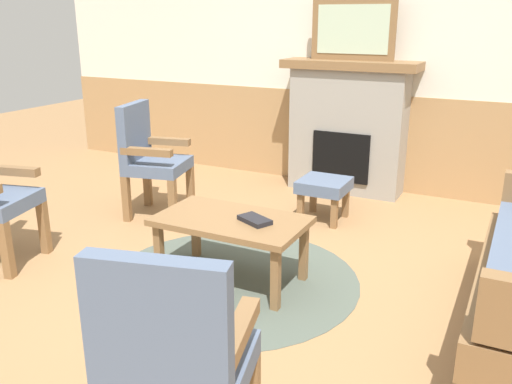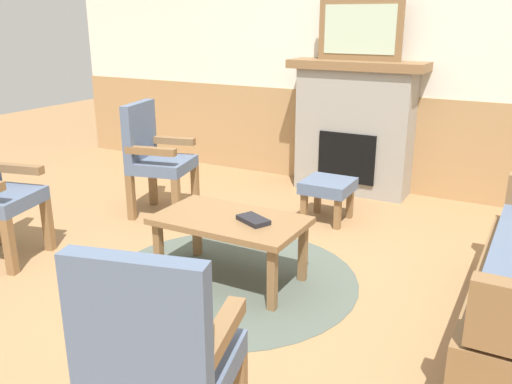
% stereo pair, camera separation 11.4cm
% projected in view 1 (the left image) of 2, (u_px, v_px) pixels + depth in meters
% --- Properties ---
extents(ground_plane, '(14.00, 14.00, 0.00)m').
position_uv_depth(ground_plane, '(232.00, 288.00, 3.51)').
color(ground_plane, '#997047').
extents(wall_back, '(7.20, 0.14, 2.70)m').
position_uv_depth(wall_back, '(359.00, 55.00, 5.32)').
color(wall_back, silver).
rests_on(wall_back, ground_plane).
extents(fireplace, '(1.30, 0.44, 1.28)m').
position_uv_depth(fireplace, '(348.00, 126.00, 5.31)').
color(fireplace, gray).
rests_on(fireplace, ground_plane).
extents(framed_picture, '(0.80, 0.04, 0.56)m').
position_uv_depth(framed_picture, '(353.00, 29.00, 5.03)').
color(framed_picture, brown).
rests_on(framed_picture, fireplace).
extents(coffee_table, '(0.96, 0.56, 0.44)m').
position_uv_depth(coffee_table, '(231.00, 226.00, 3.50)').
color(coffee_table, brown).
rests_on(coffee_table, ground_plane).
extents(round_rug, '(1.69, 1.69, 0.01)m').
position_uv_depth(round_rug, '(232.00, 279.00, 3.62)').
color(round_rug, '#4C564C').
rests_on(round_rug, ground_plane).
extents(book_on_table, '(0.25, 0.20, 0.03)m').
position_uv_depth(book_on_table, '(255.00, 220.00, 3.41)').
color(book_on_table, black).
rests_on(book_on_table, coffee_table).
extents(footstool, '(0.40, 0.40, 0.36)m').
position_uv_depth(footstool, '(324.00, 188.00, 4.61)').
color(footstool, brown).
rests_on(footstool, ground_plane).
extents(armchair_near_fireplace, '(0.57, 0.57, 0.98)m').
position_uv_depth(armchair_near_fireplace, '(150.00, 155.00, 4.66)').
color(armchair_near_fireplace, brown).
rests_on(armchair_near_fireplace, ground_plane).
extents(armchair_front_left, '(0.58, 0.58, 0.98)m').
position_uv_depth(armchair_front_left, '(175.00, 360.00, 1.88)').
color(armchair_front_left, brown).
rests_on(armchair_front_left, ground_plane).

